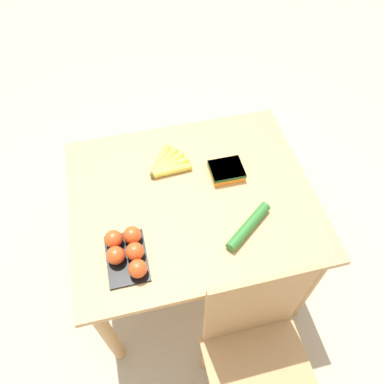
% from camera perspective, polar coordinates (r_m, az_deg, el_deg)
% --- Properties ---
extents(ground_plane, '(12.00, 12.00, 0.00)m').
position_cam_1_polar(ground_plane, '(2.32, -0.00, -11.22)').
color(ground_plane, '#B7A88E').
extents(dining_table, '(1.09, 0.92, 0.74)m').
position_cam_1_polar(dining_table, '(1.77, -0.00, -2.64)').
color(dining_table, tan).
rests_on(dining_table, ground_plane).
extents(chair, '(0.42, 0.40, 0.98)m').
position_cam_1_polar(chair, '(1.66, 9.83, -23.00)').
color(chair, tan).
rests_on(chair, ground_plane).
extents(banana_bunch, '(0.20, 0.18, 0.04)m').
position_cam_1_polar(banana_bunch, '(1.77, -3.86, 4.14)').
color(banana_bunch, brown).
rests_on(banana_bunch, dining_table).
extents(tomato_pack, '(0.16, 0.23, 0.08)m').
position_cam_1_polar(tomato_pack, '(1.51, -9.92, -8.85)').
color(tomato_pack, black).
rests_on(tomato_pack, dining_table).
extents(carrot_bag, '(0.15, 0.13, 0.04)m').
position_cam_1_polar(carrot_bag, '(1.74, 5.28, 3.30)').
color(carrot_bag, orange).
rests_on(carrot_bag, dining_table).
extents(cucumber_near, '(0.24, 0.20, 0.05)m').
position_cam_1_polar(cucumber_near, '(1.58, 8.60, -5.18)').
color(cucumber_near, '#2D702D').
rests_on(cucumber_near, dining_table).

